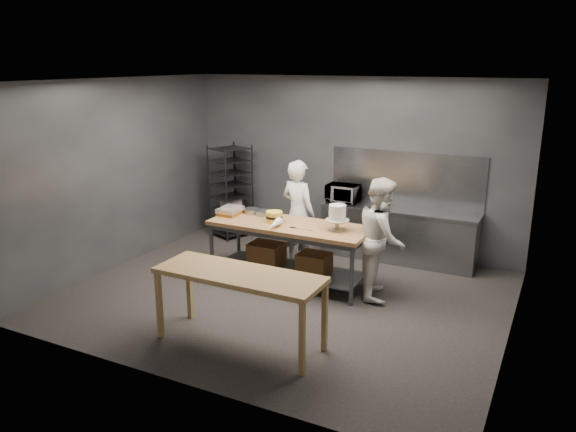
# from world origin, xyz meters

# --- Properties ---
(ground) EXTENTS (6.00, 6.00, 0.00)m
(ground) POSITION_xyz_m (0.00, 0.00, 0.00)
(ground) COLOR black
(ground) RESTS_ON ground
(back_wall) EXTENTS (6.00, 0.04, 3.00)m
(back_wall) POSITION_xyz_m (0.00, 2.50, 1.50)
(back_wall) COLOR #4C4F54
(back_wall) RESTS_ON ground
(work_table) EXTENTS (2.40, 0.90, 0.92)m
(work_table) POSITION_xyz_m (-0.20, 0.50, 0.57)
(work_table) COLOR brown
(work_table) RESTS_ON ground
(near_counter) EXTENTS (2.00, 0.70, 0.90)m
(near_counter) POSITION_xyz_m (0.17, -1.49, 0.81)
(near_counter) COLOR #A26D43
(near_counter) RESTS_ON ground
(back_counter) EXTENTS (2.60, 0.60, 0.90)m
(back_counter) POSITION_xyz_m (1.00, 2.18, 0.45)
(back_counter) COLOR slate
(back_counter) RESTS_ON ground
(splashback_panel) EXTENTS (2.60, 0.02, 0.90)m
(splashback_panel) POSITION_xyz_m (1.00, 2.48, 1.35)
(splashback_panel) COLOR slate
(splashback_panel) RESTS_ON back_counter
(speed_rack) EXTENTS (0.79, 0.82, 1.75)m
(speed_rack) POSITION_xyz_m (-2.23, 2.10, 0.86)
(speed_rack) COLOR black
(speed_rack) RESTS_ON ground
(chef_behind) EXTENTS (0.72, 0.57, 1.74)m
(chef_behind) POSITION_xyz_m (-0.40, 1.24, 0.87)
(chef_behind) COLOR white
(chef_behind) RESTS_ON ground
(chef_right) EXTENTS (0.87, 0.99, 1.72)m
(chef_right) POSITION_xyz_m (1.20, 0.63, 0.86)
(chef_right) COLOR silver
(chef_right) RESTS_ON ground
(microwave) EXTENTS (0.54, 0.37, 0.30)m
(microwave) POSITION_xyz_m (0.00, 2.18, 1.05)
(microwave) COLOR black
(microwave) RESTS_ON back_counter
(frosted_cake_stand) EXTENTS (0.34, 0.34, 0.37)m
(frosted_cake_stand) POSITION_xyz_m (0.57, 0.51, 1.15)
(frosted_cake_stand) COLOR #B2A78F
(frosted_cake_stand) RESTS_ON work_table
(layer_cake) EXTENTS (0.25, 0.25, 0.16)m
(layer_cake) POSITION_xyz_m (-0.43, 0.49, 1.00)
(layer_cake) COLOR #F6DD4E
(layer_cake) RESTS_ON work_table
(cake_pans) EXTENTS (0.47, 0.27, 0.07)m
(cake_pans) POSITION_xyz_m (-0.87, 0.74, 0.96)
(cake_pans) COLOR gray
(cake_pans) RESTS_ON work_table
(piping_bag) EXTENTS (0.16, 0.39, 0.12)m
(piping_bag) POSITION_xyz_m (-0.26, 0.18, 0.98)
(piping_bag) COLOR white
(piping_bag) RESTS_ON work_table
(offset_spatula) EXTENTS (0.36, 0.02, 0.02)m
(offset_spatula) POSITION_xyz_m (0.05, 0.33, 0.93)
(offset_spatula) COLOR slate
(offset_spatula) RESTS_ON work_table
(pastry_clamshells) EXTENTS (0.32, 0.41, 0.11)m
(pastry_clamshells) POSITION_xyz_m (-1.25, 0.55, 0.98)
(pastry_clamshells) COLOR #A36020
(pastry_clamshells) RESTS_ON work_table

